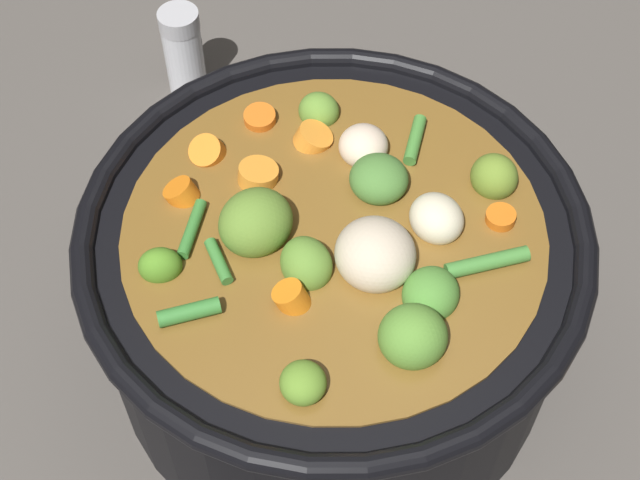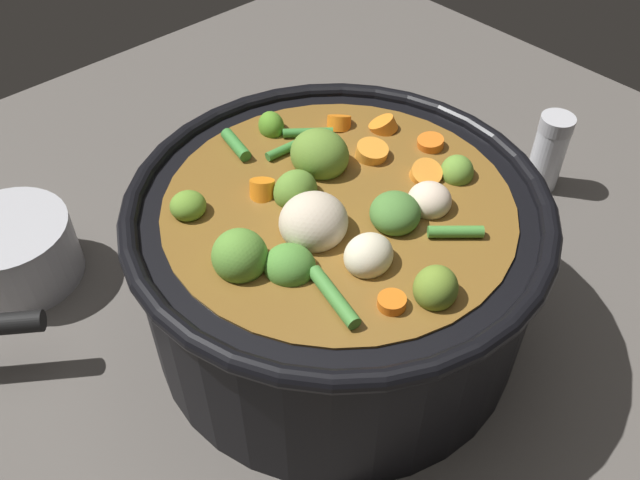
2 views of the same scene
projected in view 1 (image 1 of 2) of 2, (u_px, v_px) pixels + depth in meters
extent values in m
plane|color=#514C47|center=(332.00, 343.00, 0.69)|extent=(1.10, 1.10, 0.00)
cylinder|color=black|center=(333.00, 292.00, 0.64)|extent=(0.31, 0.31, 0.14)
torus|color=black|center=(334.00, 231.00, 0.58)|extent=(0.33, 0.33, 0.02)
cylinder|color=brown|center=(333.00, 287.00, 0.63)|extent=(0.27, 0.27, 0.13)
ellipsoid|color=#4C8037|center=(379.00, 179.00, 0.59)|extent=(0.05, 0.05, 0.03)
ellipsoid|color=olive|center=(256.00, 222.00, 0.57)|extent=(0.05, 0.06, 0.04)
ellipsoid|color=olive|center=(306.00, 264.00, 0.56)|extent=(0.04, 0.03, 0.03)
ellipsoid|color=olive|center=(494.00, 177.00, 0.60)|extent=(0.04, 0.04, 0.03)
ellipsoid|color=#5C9336|center=(408.00, 339.00, 0.52)|extent=(0.05, 0.05, 0.04)
ellipsoid|color=olive|center=(319.00, 111.00, 0.64)|extent=(0.04, 0.04, 0.03)
ellipsoid|color=#508E36|center=(431.00, 294.00, 0.55)|extent=(0.05, 0.05, 0.03)
ellipsoid|color=olive|center=(303.00, 383.00, 0.51)|extent=(0.03, 0.03, 0.02)
ellipsoid|color=#548E26|center=(160.00, 266.00, 0.56)|extent=(0.03, 0.03, 0.03)
cylinder|color=orange|center=(208.00, 152.00, 0.62)|extent=(0.03, 0.03, 0.02)
cylinder|color=orange|center=(313.00, 139.00, 0.62)|extent=(0.03, 0.04, 0.02)
cylinder|color=orange|center=(181.00, 193.00, 0.59)|extent=(0.03, 0.03, 0.02)
cylinder|color=orange|center=(292.00, 299.00, 0.55)|extent=(0.03, 0.03, 0.02)
cylinder|color=orange|center=(264.00, 118.00, 0.63)|extent=(0.03, 0.03, 0.01)
cylinder|color=orange|center=(258.00, 177.00, 0.60)|extent=(0.03, 0.03, 0.02)
cylinder|color=orange|center=(500.00, 219.00, 0.58)|extent=(0.02, 0.02, 0.01)
ellipsoid|color=beige|center=(363.00, 146.00, 0.61)|extent=(0.05, 0.05, 0.03)
ellipsoid|color=beige|center=(375.00, 254.00, 0.56)|extent=(0.05, 0.05, 0.04)
ellipsoid|color=beige|center=(437.00, 219.00, 0.58)|extent=(0.04, 0.04, 0.03)
cylinder|color=#488C38|center=(415.00, 140.00, 0.62)|extent=(0.04, 0.03, 0.01)
cylinder|color=#458838|center=(487.00, 262.00, 0.56)|extent=(0.02, 0.05, 0.01)
cylinder|color=#3C8035|center=(219.00, 261.00, 0.56)|extent=(0.03, 0.01, 0.01)
cylinder|color=#397F33|center=(192.00, 229.00, 0.58)|extent=(0.04, 0.03, 0.01)
cylinder|color=#3B8336|center=(189.00, 312.00, 0.54)|extent=(0.02, 0.04, 0.01)
cylinder|color=silver|center=(185.00, 59.00, 0.82)|extent=(0.03, 0.03, 0.07)
cylinder|color=#B7B7BC|center=(179.00, 21.00, 0.79)|extent=(0.04, 0.04, 0.02)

